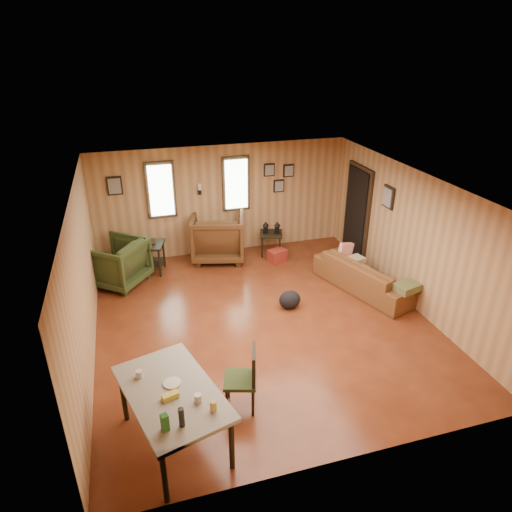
% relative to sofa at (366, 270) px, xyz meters
% --- Properties ---
extents(room, '(5.54, 6.04, 2.44)m').
position_rel_sofa_xyz_m(room, '(-2.05, -0.22, 0.80)').
color(room, brown).
rests_on(room, ground).
extents(sofa, '(1.26, 2.18, 0.82)m').
position_rel_sofa_xyz_m(sofa, '(0.00, 0.00, 0.00)').
color(sofa, brown).
rests_on(sofa, ground).
extents(recliner_brown, '(1.32, 1.27, 1.13)m').
position_rel_sofa_xyz_m(recliner_brown, '(-2.41, 2.14, 0.15)').
color(recliner_brown, '#4C2E16').
rests_on(recliner_brown, ground).
extents(recliner_green, '(1.31, 1.32, 0.99)m').
position_rel_sofa_xyz_m(recliner_green, '(-4.54, 1.57, 0.09)').
color(recliner_green, '#2F3C1B').
rests_on(recliner_green, ground).
extents(end_table, '(0.75, 0.71, 0.78)m').
position_rel_sofa_xyz_m(end_table, '(-3.92, 1.90, 0.03)').
color(end_table, black).
rests_on(end_table, ground).
extents(side_table, '(0.61, 0.61, 0.78)m').
position_rel_sofa_xyz_m(side_table, '(-1.25, 2.02, 0.12)').
color(side_table, black).
rests_on(side_table, ground).
extents(cooler, '(0.45, 0.39, 0.27)m').
position_rel_sofa_xyz_m(cooler, '(-1.24, 1.62, -0.28)').
color(cooler, maroon).
rests_on(cooler, ground).
extents(backpack, '(0.40, 0.31, 0.34)m').
position_rel_sofa_xyz_m(backpack, '(-1.63, -0.24, -0.24)').
color(backpack, black).
rests_on(backpack, ground).
extents(sofa_pillows, '(0.87, 1.80, 0.37)m').
position_rel_sofa_xyz_m(sofa_pillows, '(0.07, -0.22, 0.09)').
color(sofa_pillows, brown).
rests_on(sofa_pillows, sofa).
extents(dining_table, '(1.32, 1.75, 1.02)m').
position_rel_sofa_xyz_m(dining_table, '(-3.98, -2.71, 0.31)').
color(dining_table, gray).
rests_on(dining_table, ground).
extents(dining_chair, '(0.51, 0.51, 0.91)m').
position_rel_sofa_xyz_m(dining_chair, '(-3.02, -2.36, 0.10)').
color(dining_chair, '#2F3C1B').
rests_on(dining_chair, ground).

